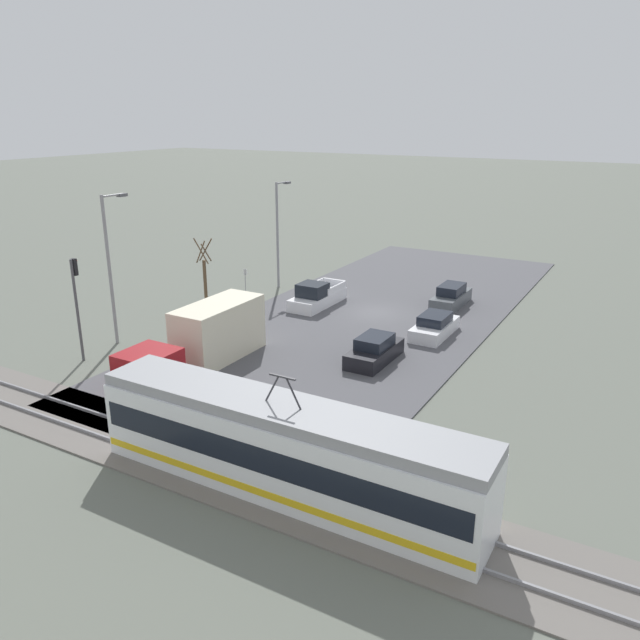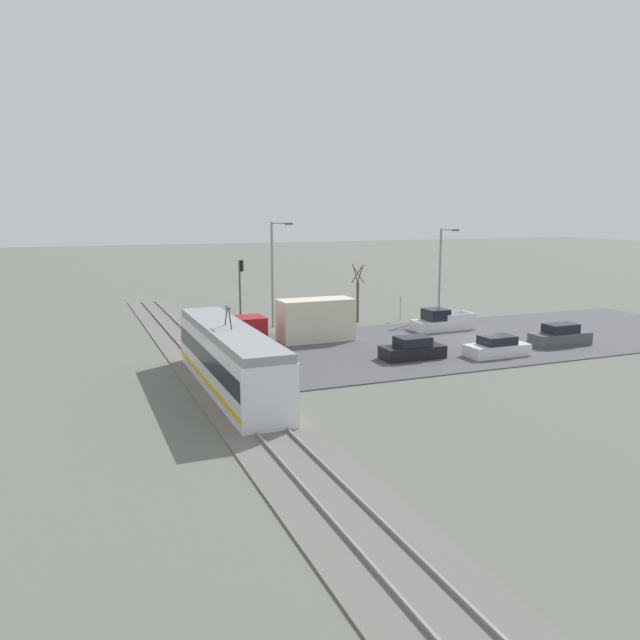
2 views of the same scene
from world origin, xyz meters
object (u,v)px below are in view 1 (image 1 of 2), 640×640
street_lamp_mid_block (279,228)px  box_truck (203,339)px  sedan_car_1 (374,351)px  street_tree (205,278)px  street_lamp_near_crossing (111,261)px  traffic_light_pole (77,297)px  no_parking_sign (245,280)px  light_rail_tram (284,449)px  sedan_car_2 (435,326)px  sedan_car_0 (451,297)px  pickup_truck (317,296)px

street_lamp_mid_block → box_truck: bearing=109.1°
sedan_car_1 → street_tree: (14.61, -2.81, 1.72)m
street_lamp_near_crossing → street_lamp_mid_block: 16.09m
sedan_car_1 → street_lamp_near_crossing: street_lamp_near_crossing is taller
street_lamp_mid_block → traffic_light_pole: bearing=87.1°
traffic_light_pole → no_parking_sign: (-0.49, -15.09, -2.46)m
street_tree → sedan_car_1: bearing=169.1°
light_rail_tram → street_lamp_mid_block: bearing=-56.4°
sedan_car_1 → street_tree: bearing=-10.9°
light_rail_tram → street_tree: (17.11, -16.16, 0.64)m
traffic_light_pole → sedan_car_2: bearing=-139.3°
traffic_light_pole → no_parking_sign: 15.30m
sedan_car_0 → street_lamp_mid_block: (14.10, 1.44, 4.12)m
pickup_truck → traffic_light_pole: 17.31m
sedan_car_2 → no_parking_sign: no_parking_sign is taller
pickup_truck → sedan_car_1: size_ratio=1.22×
traffic_light_pole → street_lamp_mid_block: (-0.96, -19.16, 1.03)m
light_rail_tram → no_parking_sign: bearing=-50.6°
street_lamp_mid_block → no_parking_sign: bearing=83.4°
box_truck → pickup_truck: box_truck is taller
box_truck → street_tree: bearing=-51.0°
sedan_car_0 → no_parking_sign: size_ratio=2.10×
box_truck → no_parking_sign: box_truck is taller
traffic_light_pole → street_lamp_near_crossing: (0.49, -3.14, 1.37)m
box_truck → sedan_car_1: (-8.10, -5.23, -0.88)m
traffic_light_pole → street_lamp_mid_block: street_lamp_mid_block is taller
traffic_light_pole → no_parking_sign: traffic_light_pole is taller
street_lamp_near_crossing → sedan_car_1: bearing=-162.1°
box_truck → sedan_car_1: 9.69m
pickup_truck → sedan_car_1: 11.31m
street_lamp_near_crossing → no_parking_sign: bearing=-94.7°
sedan_car_0 → sedan_car_2: bearing=-80.3°
light_rail_tram → sedan_car_2: bearing=-87.0°
box_truck → light_rail_tram: bearing=142.6°
pickup_truck → street_lamp_near_crossing: street_lamp_near_crossing is taller
sedan_car_2 → no_parking_sign: 15.77m
sedan_car_0 → sedan_car_2: (-1.15, 6.68, -0.08)m
sedan_car_1 → street_tree: 14.98m
sedan_car_0 → traffic_light_pole: (15.05, 20.60, 3.08)m
pickup_truck → sedan_car_0: size_ratio=1.13×
light_rail_tram → box_truck: light_rail_tram is taller
sedan_car_2 → pickup_truck: bearing=-10.7°
pickup_truck → light_rail_tram: bearing=117.1°
sedan_car_0 → street_lamp_near_crossing: size_ratio=0.52×
box_truck → street_lamp_near_crossing: (7.10, -0.32, 3.62)m
box_truck → no_parking_sign: bearing=-63.5°
no_parking_sign → street_lamp_mid_block: bearing=-96.6°
light_rail_tram → street_lamp_near_crossing: bearing=-25.5°
sedan_car_2 → street_lamp_mid_block: bearing=-19.0°
light_rail_tram → no_parking_sign: light_rail_tram is taller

